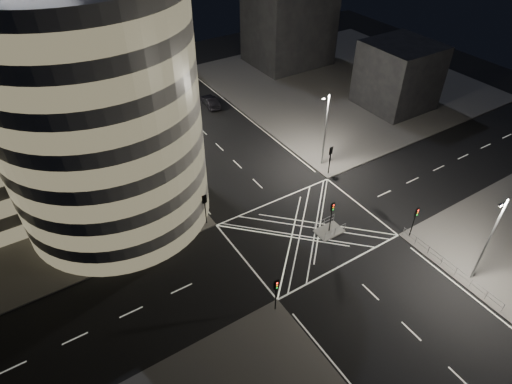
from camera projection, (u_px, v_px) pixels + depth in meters
ground at (306, 230)px, 47.16m from camera, size 120.00×120.00×0.00m
sidewalk_far_right at (342, 82)px, 76.98m from camera, size 42.00×42.00×0.15m
central_island at (329, 231)px, 46.96m from camera, size 3.00×2.00×0.15m
office_tower_curved at (37, 107)px, 42.92m from camera, size 30.00×29.00×27.20m
building_right_far at (289, 22)px, 79.54m from camera, size 14.00×12.00×15.00m
building_right_near at (398, 75)px, 66.98m from camera, size 10.00×10.00×10.00m
building_far_end at (98, 16)px, 78.03m from camera, size 18.00×8.00×18.00m
tree_a at (180, 186)px, 45.81m from camera, size 4.54×4.54×7.09m
tree_b at (158, 159)px, 49.68m from camera, size 4.52×4.52×7.21m
tree_c at (140, 136)px, 53.69m from camera, size 4.75×4.75×7.24m
tree_d at (124, 115)px, 57.45m from camera, size 4.48×4.48×7.40m
tree_e at (111, 101)px, 61.69m from camera, size 4.30×4.30×6.83m
traffic_signal_fl at (205, 204)px, 46.14m from camera, size 0.55×0.22×4.00m
traffic_signal_nl at (276, 290)px, 37.19m from camera, size 0.55×0.22×4.00m
traffic_signal_fr at (330, 155)px, 53.48m from camera, size 0.55×0.22×4.00m
traffic_signal_nr at (415, 217)px, 44.53m from camera, size 0.55×0.22×4.00m
traffic_signal_island at (332, 212)px, 45.18m from camera, size 0.55×0.22×4.00m
street_lamp_left_near at (177, 163)px, 47.65m from camera, size 1.25×0.25×10.00m
street_lamp_left_far at (123, 100)px, 59.50m from camera, size 1.25×0.25×10.00m
street_lamp_right_far at (325, 128)px, 53.55m from camera, size 1.25×0.25×10.00m
street_lamp_right_near at (489, 238)px, 38.41m from camera, size 1.25×0.25×10.00m
railing_near_right at (449, 266)px, 42.19m from camera, size 0.06×11.70×1.10m
railing_island_south at (335, 232)px, 45.98m from camera, size 2.80×0.06×1.10m
railing_island_north at (324, 222)px, 47.16m from camera, size 2.80×0.06×1.10m
sedan at (210, 102)px, 69.38m from camera, size 2.32×5.15×1.64m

